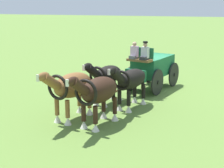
{
  "coord_description": "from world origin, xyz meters",
  "views": [
    {
      "loc": [
        17.33,
        4.08,
        4.63
      ],
      "look_at": [
        4.37,
        -0.8,
        1.2
      ],
      "focal_mm": 51.93,
      "sensor_mm": 36.0,
      "label": 1
    }
  ],
  "objects_px": {
    "show_wagon": "(152,67)",
    "draft_horse_lead_off": "(71,87)",
    "draft_horse_rear_off": "(106,77)",
    "draft_horse_rear_near": "(130,80)",
    "draft_horse_lead_near": "(98,92)"
  },
  "relations": [
    {
      "from": "draft_horse_rear_near",
      "to": "draft_horse_lead_near",
      "type": "relative_size",
      "value": 1.02
    },
    {
      "from": "draft_horse_lead_off",
      "to": "draft_horse_rear_off",
      "type": "bearing_deg",
      "value": 168.27
    },
    {
      "from": "draft_horse_rear_near",
      "to": "draft_horse_lead_off",
      "type": "height_order",
      "value": "draft_horse_lead_off"
    },
    {
      "from": "show_wagon",
      "to": "draft_horse_lead_near",
      "type": "height_order",
      "value": "show_wagon"
    },
    {
      "from": "show_wagon",
      "to": "draft_horse_lead_near",
      "type": "relative_size",
      "value": 1.97
    },
    {
      "from": "draft_horse_rear_off",
      "to": "draft_horse_lead_off",
      "type": "height_order",
      "value": "draft_horse_lead_off"
    },
    {
      "from": "show_wagon",
      "to": "draft_horse_rear_off",
      "type": "height_order",
      "value": "show_wagon"
    },
    {
      "from": "draft_horse_rear_off",
      "to": "draft_horse_lead_near",
      "type": "bearing_deg",
      "value": 15.04
    },
    {
      "from": "draft_horse_rear_off",
      "to": "draft_horse_lead_near",
      "type": "distance_m",
      "value": 2.89
    },
    {
      "from": "show_wagon",
      "to": "draft_horse_lead_off",
      "type": "relative_size",
      "value": 1.9
    },
    {
      "from": "show_wagon",
      "to": "draft_horse_rear_off",
      "type": "bearing_deg",
      "value": -21.98
    },
    {
      "from": "show_wagon",
      "to": "draft_horse_rear_off",
      "type": "distance_m",
      "value": 3.65
    },
    {
      "from": "draft_horse_rear_near",
      "to": "draft_horse_lead_off",
      "type": "xyz_separation_m",
      "value": [
        2.26,
        -1.8,
        0.09
      ]
    },
    {
      "from": "show_wagon",
      "to": "draft_horse_rear_near",
      "type": "relative_size",
      "value": 1.93
    },
    {
      "from": "draft_horse_rear_near",
      "to": "draft_horse_lead_near",
      "type": "bearing_deg",
      "value": -11.73
    }
  ]
}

